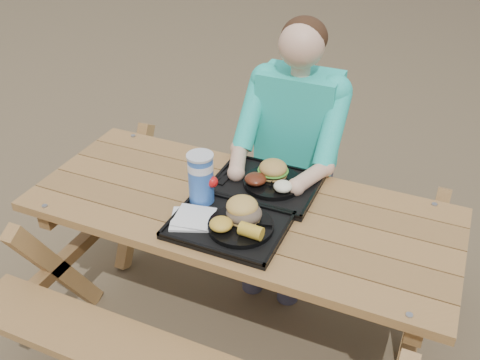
% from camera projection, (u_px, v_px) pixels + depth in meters
% --- Properties ---
extents(ground, '(60.00, 60.00, 0.00)m').
position_uv_depth(ground, '(240.00, 327.00, 2.66)').
color(ground, '#999999').
rests_on(ground, ground).
extents(picnic_table, '(1.80, 1.49, 0.75)m').
position_uv_depth(picnic_table, '(240.00, 272.00, 2.46)').
color(picnic_table, '#999999').
rests_on(picnic_table, ground).
extents(tray_near, '(0.45, 0.35, 0.02)m').
position_uv_depth(tray_near, '(229.00, 226.00, 2.12)').
color(tray_near, black).
rests_on(tray_near, picnic_table).
extents(tray_far, '(0.45, 0.35, 0.02)m').
position_uv_depth(tray_far, '(265.00, 186.00, 2.36)').
color(tray_far, black).
rests_on(tray_far, picnic_table).
extents(plate_near, '(0.26, 0.26, 0.02)m').
position_uv_depth(plate_near, '(241.00, 226.00, 2.09)').
color(plate_near, black).
rests_on(plate_near, tray_near).
extents(plate_far, '(0.26, 0.26, 0.02)m').
position_uv_depth(plate_far, '(273.00, 182.00, 2.34)').
color(plate_far, black).
rests_on(plate_far, tray_far).
extents(napkin_stack, '(0.20, 0.20, 0.02)m').
position_uv_depth(napkin_stack, '(191.00, 218.00, 2.13)').
color(napkin_stack, silver).
rests_on(napkin_stack, tray_near).
extents(soda_cup, '(0.10, 0.10, 0.21)m').
position_uv_depth(soda_cup, '(201.00, 179.00, 2.19)').
color(soda_cup, '#174CAE').
rests_on(soda_cup, tray_near).
extents(condiment_bbq, '(0.04, 0.04, 0.03)m').
position_uv_depth(condiment_bbq, '(243.00, 205.00, 2.19)').
color(condiment_bbq, black).
rests_on(condiment_bbq, tray_near).
extents(condiment_mustard, '(0.06, 0.06, 0.03)m').
position_uv_depth(condiment_mustard, '(251.00, 207.00, 2.18)').
color(condiment_mustard, gold).
rests_on(condiment_mustard, tray_near).
extents(sandwich, '(0.13, 0.13, 0.14)m').
position_uv_depth(sandwich, '(244.00, 205.00, 2.07)').
color(sandwich, gold).
rests_on(sandwich, plate_near).
extents(mac_cheese, '(0.09, 0.09, 0.05)m').
position_uv_depth(mac_cheese, '(221.00, 224.00, 2.04)').
color(mac_cheese, gold).
rests_on(mac_cheese, plate_near).
extents(corn_cob, '(0.10, 0.10, 0.05)m').
position_uv_depth(corn_cob, '(251.00, 231.00, 2.00)').
color(corn_cob, gold).
rests_on(corn_cob, plate_near).
extents(cutlery_far, '(0.04, 0.18, 0.01)m').
position_uv_depth(cutlery_far, '(229.00, 175.00, 2.41)').
color(cutlery_far, black).
rests_on(cutlery_far, tray_far).
extents(burger, '(0.13, 0.13, 0.11)m').
position_uv_depth(burger, '(273.00, 165.00, 2.34)').
color(burger, '#B98941').
rests_on(burger, plate_far).
extents(baked_beans, '(0.10, 0.10, 0.04)m').
position_uv_depth(baked_beans, '(256.00, 179.00, 2.31)').
color(baked_beans, '#572111').
rests_on(baked_beans, plate_far).
extents(potato_salad, '(0.08, 0.08, 0.04)m').
position_uv_depth(potato_salad, '(283.00, 186.00, 2.26)').
color(potato_salad, white).
rests_on(potato_salad, plate_far).
extents(diner, '(0.48, 0.84, 1.28)m').
position_uv_depth(diner, '(294.00, 164.00, 2.74)').
color(diner, '#1995B1').
rests_on(diner, ground).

